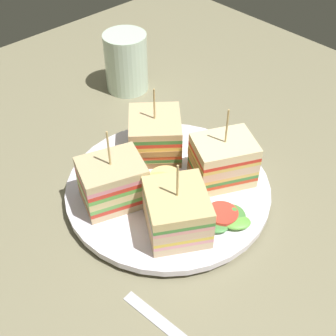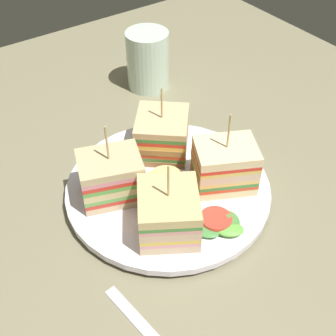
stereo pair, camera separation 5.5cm
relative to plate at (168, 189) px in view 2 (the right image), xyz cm
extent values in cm
cube|color=#7F795B|center=(0.00, 0.00, -1.91)|extent=(102.31, 99.87, 1.80)
cylinder|color=white|center=(0.00, 0.00, -0.63)|extent=(16.13, 16.13, 0.75)
cylinder|color=white|center=(0.00, 0.00, 0.20)|extent=(26.01, 26.01, 0.91)
cube|color=beige|center=(-5.77, 4.03, 1.23)|extent=(9.78, 9.55, 1.15)
cube|color=#B2844C|center=(-2.69, 2.15, 1.23)|extent=(3.66, 5.74, 1.15)
cube|color=pink|center=(-5.77, 4.03, 2.06)|extent=(9.78, 9.55, 0.50)
cube|color=yellow|center=(-5.77, 4.03, 2.56)|extent=(9.78, 9.55, 0.50)
cube|color=beige|center=(-5.77, 4.03, 3.38)|extent=(9.78, 9.55, 1.15)
cube|color=#B2844C|center=(-2.69, 2.15, 3.38)|extent=(3.66, 5.74, 1.15)
cube|color=pink|center=(-5.77, 4.03, 4.21)|extent=(9.78, 9.55, 0.50)
cube|color=#488F3C|center=(-5.77, 4.03, 4.71)|extent=(9.78, 9.55, 0.50)
cube|color=#DABE7D|center=(-5.77, 4.03, 5.54)|extent=(9.78, 9.55, 1.15)
cylinder|color=tan|center=(-5.77, 4.03, 8.29)|extent=(0.24, 0.24, 4.35)
cube|color=beige|center=(-3.70, -5.99, 1.24)|extent=(8.45, 9.18, 1.16)
cube|color=#B2844C|center=(-2.07, -2.76, 1.24)|extent=(5.15, 2.80, 1.16)
cube|color=#CD4120|center=(-3.70, -5.99, 2.07)|extent=(8.45, 9.18, 0.51)
cube|color=#3E833B|center=(-3.70, -5.99, 2.58)|extent=(8.45, 9.18, 0.51)
cube|color=#EBC15E|center=(-3.70, -5.99, 3.08)|extent=(8.45, 9.18, 0.51)
cube|color=beige|center=(-3.70, -5.99, 3.92)|extent=(8.45, 9.18, 1.16)
cube|color=#B2844C|center=(-2.07, -2.76, 3.92)|extent=(5.15, 2.80, 1.16)
cube|color=#E4C55C|center=(-3.70, -5.99, 4.75)|extent=(8.45, 9.18, 0.51)
cube|color=red|center=(-3.70, -5.99, 5.26)|extent=(8.45, 9.18, 0.51)
cube|color=beige|center=(-3.70, -5.99, 6.09)|extent=(8.45, 9.18, 1.16)
cylinder|color=tan|center=(-3.70, -5.99, 9.02)|extent=(0.24, 0.24, 4.70)
cube|color=beige|center=(6.17, -3.39, 1.11)|extent=(10.02, 9.95, 0.91)
cube|color=#9E7242|center=(3.41, -1.05, 1.11)|extent=(4.52, 5.28, 0.91)
cube|color=#4B863D|center=(6.17, -3.39, 1.84)|extent=(10.02, 9.95, 0.56)
cube|color=#D94B2A|center=(6.17, -3.39, 2.40)|extent=(10.02, 9.95, 0.56)
cube|color=#D1BA7B|center=(6.17, -3.39, 3.13)|extent=(10.02, 9.95, 0.91)
cube|color=#9E7242|center=(3.41, -1.05, 3.13)|extent=(4.52, 5.28, 0.91)
cube|color=#EFBC52|center=(6.17, -3.39, 3.87)|extent=(10.02, 9.95, 0.56)
cube|color=red|center=(6.17, -3.39, 4.42)|extent=(10.02, 9.95, 0.56)
cube|color=#448A41|center=(6.17, -3.39, 4.98)|extent=(10.02, 9.95, 0.56)
cube|color=#DCBA86|center=(6.17, -3.39, 5.71)|extent=(10.02, 9.95, 0.91)
cylinder|color=tan|center=(6.17, -3.39, 8.40)|extent=(0.24, 0.24, 4.46)
cube|color=#D3B68A|center=(2.69, 6.50, 1.15)|extent=(7.95, 8.91, 0.98)
cube|color=#B2844C|center=(1.47, 3.10, 1.15)|extent=(5.44, 2.20, 0.98)
cube|color=red|center=(2.69, 6.50, 1.93)|extent=(7.95, 8.91, 0.59)
cube|color=#64AA4E|center=(2.69, 6.50, 2.52)|extent=(7.95, 8.91, 0.59)
cube|color=#D6C484|center=(2.69, 6.50, 3.31)|extent=(7.95, 8.91, 0.98)
cube|color=#B2844C|center=(1.47, 3.10, 3.31)|extent=(5.44, 2.20, 0.98)
cube|color=#5DAD45|center=(2.69, 6.50, 4.09)|extent=(7.95, 8.91, 0.59)
cube|color=red|center=(2.69, 6.50, 4.68)|extent=(7.95, 8.91, 0.59)
cube|color=pink|center=(2.69, 6.50, 5.27)|extent=(7.95, 8.91, 0.59)
cube|color=#CFB685|center=(2.69, 6.50, 6.06)|extent=(7.95, 8.91, 0.98)
cylinder|color=tan|center=(2.69, 6.50, 8.90)|extent=(0.24, 0.24, 4.69)
cylinder|color=#F2CE75|center=(-0.52, 1.51, 1.00)|extent=(3.55, 3.56, 0.43)
cylinder|color=#E1C26E|center=(-1.22, 0.74, 1.37)|extent=(4.38, 4.41, 0.98)
cylinder|color=#F0D47F|center=(0.52, -0.27, 1.78)|extent=(4.26, 4.25, 0.34)
cylinder|color=#EDC471|center=(-0.03, 1.38, 2.22)|extent=(5.03, 5.03, 0.45)
cylinder|color=#DCB567|center=(0.15, 2.12, 2.36)|extent=(5.67, 5.70, 0.87)
ellipsoid|color=#438741|center=(-8.43, 0.92, 1.07)|extent=(4.46, 3.62, 0.82)
ellipsoid|color=#48893D|center=(-9.26, -2.03, 1.17)|extent=(4.02, 3.73, 0.95)
ellipsoid|color=#387C30|center=(-7.33, 0.36, 1.10)|extent=(2.53, 4.34, 1.03)
ellipsoid|color=#63AF43|center=(-10.20, -1.34, 1.15)|extent=(4.01, 4.11, 0.90)
cylinder|color=red|center=(-8.30, -0.95, 1.35)|extent=(3.81, 3.82, 0.91)
cube|color=silver|center=(-14.10, 12.54, -0.88)|extent=(12.59, 2.61, 0.25)
cylinder|color=silver|center=(23.23, -12.31, 3.83)|extent=(7.03, 7.03, 9.68)
cylinder|color=#945634|center=(23.23, -12.31, 0.78)|extent=(6.47, 6.47, 3.56)
camera|label=1|loc=(-29.48, 27.54, 41.02)|focal=47.94mm
camera|label=2|loc=(-32.95, 23.28, 41.02)|focal=47.94mm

